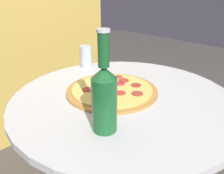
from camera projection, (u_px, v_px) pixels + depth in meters
name	position (u px, v px, depth m)	size (l,w,h in m)	color
table	(122.00, 136.00, 0.91)	(0.83, 0.83, 0.70)	silver
fence_panel	(16.00, 24.00, 1.41)	(1.42, 0.04, 1.72)	gold
pizza	(112.00, 90.00, 0.85)	(0.35, 0.35, 0.02)	#B77F3D
beer_bottle	(104.00, 96.00, 0.58)	(0.07, 0.07, 0.28)	#195628
drinking_glass	(86.00, 56.00, 1.11)	(0.06, 0.06, 0.11)	#ADBCC6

